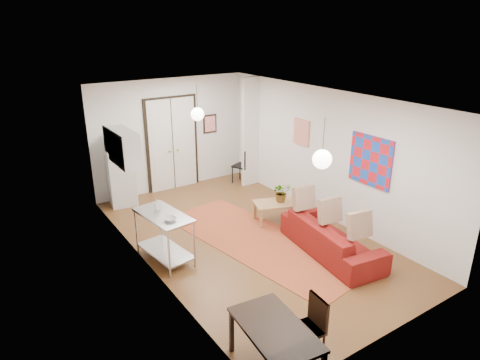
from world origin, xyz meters
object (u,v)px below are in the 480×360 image
sofa (331,237)px  dining_table (275,333)px  coffee_table (278,205)px  dining_chair_near (302,321)px  fridge (121,171)px  dining_chair_far (302,321)px  kitchen_counter (164,230)px  black_side_chair (240,162)px

sofa → dining_table: (-2.76, -1.77, 0.28)m
coffee_table → dining_table: 4.44m
sofa → dining_chair_near: bearing=135.0°
dining_table → sofa: bearing=32.6°
fridge → dining_chair_near: (0.29, -6.22, -0.36)m
dining_chair_near → fridge: bearing=-171.1°
coffee_table → fridge: size_ratio=0.68×
dining_table → dining_chair_far: (0.52, 0.08, -0.12)m
kitchen_counter → dining_table: bearing=-97.5°
coffee_table → kitchen_counter: 2.79m
dining_chair_near → dining_chair_far: 0.00m
fridge → dining_chair_near: fridge is taller
sofa → fridge: bearing=37.2°
black_side_chair → kitchen_counter: bearing=13.6°
kitchen_counter → fridge: bearing=78.1°
sofa → fridge: fridge is taller
dining_chair_near → sofa: bearing=133.2°
dining_chair_near → dining_chair_far: (0.00, 0.00, 0.00)m
sofa → dining_chair_near: size_ratio=2.66×
coffee_table → kitchen_counter: (-2.78, -0.14, 0.22)m
fridge → dining_table: bearing=-84.1°
fridge → dining_chair_near: 6.23m
sofa → coffee_table: (0.02, 1.68, 0.06)m
kitchen_counter → black_side_chair: size_ratio=1.33×
dining_chair_far → kitchen_counter: bearing=-164.6°
dining_chair_near → dining_chair_far: size_ratio=1.00×
kitchen_counter → sofa: bearing=-36.7°
sofa → black_side_chair: (0.73, 4.25, 0.24)m
fridge → sofa: bearing=-52.8°
kitchen_counter → fridge: (0.23, 2.99, 0.24)m
fridge → black_side_chair: fridge is taller
dining_table → black_side_chair: black_side_chair is taller
fridge → dining_chair_far: size_ratio=1.98×
kitchen_counter → black_side_chair: 4.42m
coffee_table → black_side_chair: 2.67m
dining_chair_near → dining_table: bearing=-74.6°
dining_chair_near → dining_chair_far: same height
dining_table → dining_chair_near: bearing=9.2°
black_side_chair → fridge: bearing=-29.2°
dining_table → dining_chair_far: size_ratio=1.54×
dining_chair_far → coffee_table: bearing=152.4°
black_side_chair → dining_table: bearing=35.6°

